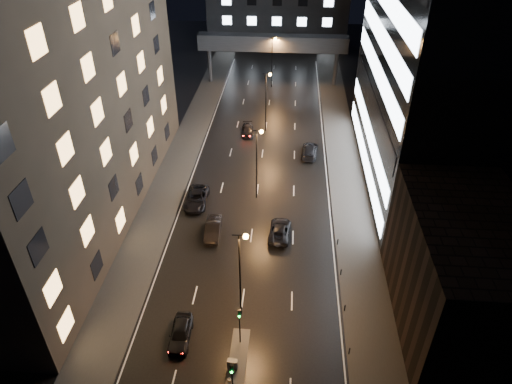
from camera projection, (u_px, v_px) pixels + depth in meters
ground at (262, 154)px, 71.38m from camera, size 160.00×160.00×0.00m
sidewalk_left at (177, 166)px, 68.03m from camera, size 5.00×110.00×0.15m
sidewalk_right at (346, 173)px, 66.43m from camera, size 5.00×110.00×0.15m
building_left at (43, 56)px, 48.37m from camera, size 15.00×48.00×40.00m
building_right_low at (461, 273)px, 41.21m from camera, size 10.00×18.00×12.00m
building_right_glass at (473, 12)px, 53.78m from camera, size 20.00×36.00×45.00m
skybridge at (273, 44)px, 91.35m from camera, size 30.00×3.00×10.00m
median_island at (237, 366)px, 40.06m from camera, size 1.60×8.00×0.15m
traffic_signal_near at (240, 321)px, 40.41m from camera, size 0.28×0.34×4.40m
traffic_signal_far at (232, 376)px, 35.88m from camera, size 0.28×0.34×4.40m
bollard_row at (347, 329)px, 42.92m from camera, size 0.12×25.12×0.90m
streetlight_near at (241, 265)px, 41.38m from camera, size 1.45×0.50×10.15m
streetlight_mid_a at (258, 156)px, 57.83m from camera, size 1.45×0.50×10.15m
streetlight_mid_b at (267, 95)px, 74.28m from camera, size 1.45×0.50×10.15m
streetlight_far at (273, 56)px, 90.74m from camera, size 1.45×0.50×10.15m
car_away_a at (181, 333)px, 42.13m from camera, size 2.07×4.73×1.59m
car_away_b at (213, 229)px, 54.69m from camera, size 1.94×5.03×1.63m
car_away_c at (197, 198)px, 59.92m from camera, size 2.85×5.97×1.64m
car_away_d at (248, 130)px, 76.53m from camera, size 2.38×4.82×1.35m
car_toward_a at (280, 230)px, 54.56m from camera, size 2.80×5.42×1.46m
car_toward_b at (310, 150)px, 70.53m from camera, size 2.85×5.90×1.66m
utility_cabinet at (232, 364)px, 39.50m from camera, size 0.91×0.52×1.10m
cone_a at (229, 380)px, 38.75m from camera, size 0.47×0.47×0.55m
cone_b at (234, 372)px, 39.40m from camera, size 0.35×0.35×0.49m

